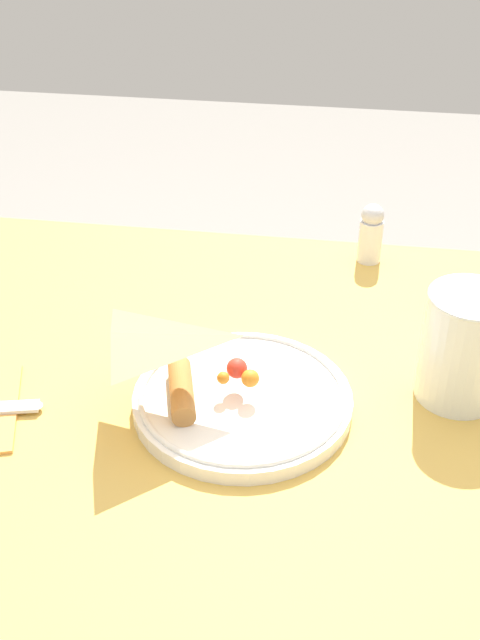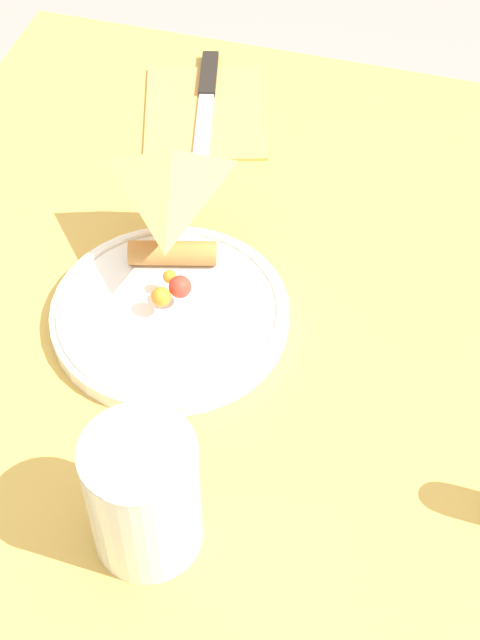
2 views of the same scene
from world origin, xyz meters
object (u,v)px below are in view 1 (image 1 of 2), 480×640
(plate_pizza, at_px, (241,397))
(milk_glass, at_px, (463,351))
(dining_table, at_px, (252,480))
(salt_shaker, at_px, (371,233))

(plate_pizza, relative_size, milk_glass, 1.85)
(dining_table, relative_size, milk_glass, 7.64)
(milk_glass, xyz_separation_m, salt_shaker, (-0.10, 0.27, -0.01))
(dining_table, height_order, salt_shaker, salt_shaker)
(plate_pizza, height_order, milk_glass, milk_glass)
(milk_glass, relative_size, salt_shaker, 1.49)
(salt_shaker, bearing_deg, dining_table, -110.50)
(dining_table, bearing_deg, plate_pizza, -115.43)
(dining_table, distance_m, salt_shaker, 0.37)
(plate_pizza, distance_m, salt_shaker, 0.35)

